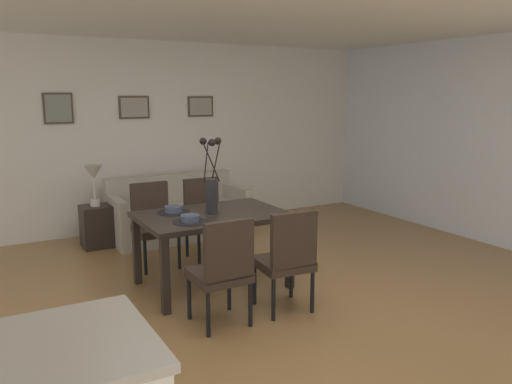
{
  "coord_description": "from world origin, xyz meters",
  "views": [
    {
      "loc": [
        -2.08,
        -3.78,
        1.89
      ],
      "look_at": [
        0.42,
        0.67,
        0.91
      ],
      "focal_mm": 36.1,
      "sensor_mm": 36.0,
      "label": 1
    }
  ],
  "objects_px": {
    "dining_chair_far_left": "(287,256)",
    "dining_chair_far_right": "(205,214)",
    "dining_chair_near_right": "(153,220)",
    "framed_picture_center": "(134,107)",
    "sofa": "(177,215)",
    "dining_chair_near_left": "(223,267)",
    "centerpiece_vase": "(212,185)",
    "side_table": "(97,226)",
    "bowl_near_left": "(190,218)",
    "framed_picture_right": "(201,106)",
    "dining_table": "(212,222)",
    "bowl_near_right": "(173,209)",
    "table_lamp": "(94,176)",
    "framed_picture_left": "(58,108)"
  },
  "relations": [
    {
      "from": "table_lamp",
      "to": "sofa",
      "type": "bearing_deg",
      "value": -0.79
    },
    {
      "from": "sofa",
      "to": "side_table",
      "type": "xyz_separation_m",
      "value": [
        -1.06,
        0.01,
        -0.02
      ]
    },
    {
      "from": "table_lamp",
      "to": "framed_picture_center",
      "type": "relative_size",
      "value": 1.23
    },
    {
      "from": "side_table",
      "to": "framed_picture_left",
      "type": "height_order",
      "value": "framed_picture_left"
    },
    {
      "from": "sofa",
      "to": "bowl_near_left",
      "type": "bearing_deg",
      "value": -107.5
    },
    {
      "from": "side_table",
      "to": "table_lamp",
      "type": "xyz_separation_m",
      "value": [
        0.0,
        0.0,
        0.63
      ]
    },
    {
      "from": "dining_chair_far_left",
      "to": "framed_picture_right",
      "type": "xyz_separation_m",
      "value": [
        0.67,
        3.39,
        1.19
      ]
    },
    {
      "from": "dining_table",
      "to": "bowl_near_right",
      "type": "relative_size",
      "value": 8.24
    },
    {
      "from": "bowl_near_right",
      "to": "side_table",
      "type": "height_order",
      "value": "bowl_near_right"
    },
    {
      "from": "dining_chair_far_left",
      "to": "dining_chair_far_right",
      "type": "relative_size",
      "value": 1.0
    },
    {
      "from": "framed_picture_right",
      "to": "framed_picture_left",
      "type": "bearing_deg",
      "value": -180.0
    },
    {
      "from": "dining_chair_near_right",
      "to": "bowl_near_left",
      "type": "xyz_separation_m",
      "value": [
        -0.01,
        -1.11,
        0.27
      ]
    },
    {
      "from": "sofa",
      "to": "framed_picture_right",
      "type": "height_order",
      "value": "framed_picture_right"
    },
    {
      "from": "dining_chair_near_left",
      "to": "centerpiece_vase",
      "type": "bearing_deg",
      "value": 70.69
    },
    {
      "from": "dining_chair_far_right",
      "to": "framed_picture_right",
      "type": "bearing_deg",
      "value": 67.64
    },
    {
      "from": "sofa",
      "to": "table_lamp",
      "type": "height_order",
      "value": "table_lamp"
    },
    {
      "from": "bowl_near_left",
      "to": "dining_chair_near_left",
      "type": "bearing_deg",
      "value": -89.4
    },
    {
      "from": "framed_picture_left",
      "to": "dining_table",
      "type": "bearing_deg",
      "value": -68.66
    },
    {
      "from": "dining_chair_near_left",
      "to": "table_lamp",
      "type": "bearing_deg",
      "value": 98.12
    },
    {
      "from": "dining_chair_near_left",
      "to": "bowl_near_right",
      "type": "bearing_deg",
      "value": 90.36
    },
    {
      "from": "centerpiece_vase",
      "to": "dining_chair_far_right",
      "type": "bearing_deg",
      "value": 70.58
    },
    {
      "from": "dining_table",
      "to": "framed_picture_left",
      "type": "xyz_separation_m",
      "value": [
        -0.98,
        2.5,
        1.05
      ]
    },
    {
      "from": "bowl_near_right",
      "to": "centerpiece_vase",
      "type": "bearing_deg",
      "value": -34.12
    },
    {
      "from": "dining_table",
      "to": "table_lamp",
      "type": "height_order",
      "value": "table_lamp"
    },
    {
      "from": "table_lamp",
      "to": "framed_picture_right",
      "type": "distance_m",
      "value": 1.95
    },
    {
      "from": "dining_chair_far_right",
      "to": "framed_picture_left",
      "type": "distance_m",
      "value": 2.38
    },
    {
      "from": "bowl_near_left",
      "to": "table_lamp",
      "type": "distance_m",
      "value": 2.18
    },
    {
      "from": "dining_table",
      "to": "table_lamp",
      "type": "xyz_separation_m",
      "value": [
        -0.71,
        1.92,
        0.24
      ]
    },
    {
      "from": "dining_chair_far_right",
      "to": "framed_picture_left",
      "type": "xyz_separation_m",
      "value": [
        -1.29,
        1.61,
        1.19
      ]
    },
    {
      "from": "framed_picture_left",
      "to": "side_table",
      "type": "bearing_deg",
      "value": -65.04
    },
    {
      "from": "dining_chair_far_right",
      "to": "sofa",
      "type": "height_order",
      "value": "dining_chair_far_right"
    },
    {
      "from": "dining_chair_near_left",
      "to": "framed_picture_left",
      "type": "bearing_deg",
      "value": 101.18
    },
    {
      "from": "bowl_near_right",
      "to": "bowl_near_left",
      "type": "bearing_deg",
      "value": -90.0
    },
    {
      "from": "dining_chair_far_left",
      "to": "framed_picture_right",
      "type": "relative_size",
      "value": 2.39
    },
    {
      "from": "centerpiece_vase",
      "to": "bowl_near_right",
      "type": "distance_m",
      "value": 0.45
    },
    {
      "from": "dining_chair_far_left",
      "to": "bowl_near_left",
      "type": "relative_size",
      "value": 5.41
    },
    {
      "from": "side_table",
      "to": "framed_picture_left",
      "type": "xyz_separation_m",
      "value": [
        -0.27,
        0.57,
        1.44
      ]
    },
    {
      "from": "framed_picture_left",
      "to": "framed_picture_right",
      "type": "distance_m",
      "value": 1.95
    },
    {
      "from": "dining_chair_far_left",
      "to": "sofa",
      "type": "distance_m",
      "value": 2.81
    },
    {
      "from": "dining_chair_far_right",
      "to": "bowl_near_right",
      "type": "relative_size",
      "value": 5.41
    },
    {
      "from": "dining_chair_near_right",
      "to": "bowl_near_right",
      "type": "xyz_separation_m",
      "value": [
        -0.01,
        -0.68,
        0.27
      ]
    },
    {
      "from": "dining_chair_near_right",
      "to": "framed_picture_center",
      "type": "distance_m",
      "value": 2.02
    },
    {
      "from": "centerpiece_vase",
      "to": "table_lamp",
      "type": "xyz_separation_m",
      "value": [
        -0.71,
        1.92,
        -0.13
      ]
    },
    {
      "from": "dining_chair_near_right",
      "to": "framed_picture_left",
      "type": "xyz_separation_m",
      "value": [
        -0.67,
        1.6,
        1.19
      ]
    },
    {
      "from": "side_table",
      "to": "dining_chair_far_left",
      "type": "bearing_deg",
      "value": -70.23
    },
    {
      "from": "dining_table",
      "to": "framed_picture_center",
      "type": "height_order",
      "value": "framed_picture_center"
    },
    {
      "from": "dining_chair_far_right",
      "to": "bowl_near_right",
      "type": "xyz_separation_m",
      "value": [
        -0.63,
        -0.67,
        0.27
      ]
    },
    {
      "from": "framed_picture_right",
      "to": "dining_chair_near_right",
      "type": "bearing_deg",
      "value": -128.68
    },
    {
      "from": "bowl_near_right",
      "to": "framed_picture_right",
      "type": "xyz_separation_m",
      "value": [
        1.29,
        2.28,
        0.92
      ]
    },
    {
      "from": "dining_chair_far_left",
      "to": "framed_picture_right",
      "type": "height_order",
      "value": "framed_picture_right"
    }
  ]
}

